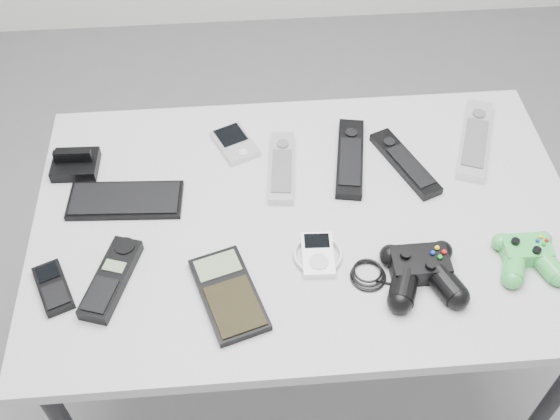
{
  "coord_description": "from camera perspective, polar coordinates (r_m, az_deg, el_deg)",
  "views": [
    {
      "loc": [
        -0.11,
        -0.92,
        1.75
      ],
      "look_at": [
        -0.04,
        -0.07,
        0.76
      ],
      "focal_mm": 42.0,
      "sensor_mm": 36.0,
      "label": 1
    }
  ],
  "objects": [
    {
      "name": "remote_silver_b",
      "position": [
        1.53,
        16.63,
        5.97
      ],
      "size": [
        0.14,
        0.25,
        0.03
      ],
      "primitive_type": "cube",
      "rotation": [
        0.0,
        0.0,
        -0.36
      ],
      "color": "silver",
      "rests_on": "desk"
    },
    {
      "name": "cordless_handset",
      "position": [
        1.25,
        -14.49,
        -5.79
      ],
      "size": [
        0.11,
        0.19,
        0.03
      ],
      "primitive_type": "cube",
      "rotation": [
        0.0,
        0.0,
        -0.32
      ],
      "color": "black",
      "rests_on": "desk"
    },
    {
      "name": "pda_keyboard",
      "position": [
        1.38,
        -13.31,
        0.87
      ],
      "size": [
        0.24,
        0.11,
        0.01
      ],
      "primitive_type": "cube",
      "rotation": [
        0.0,
        0.0,
        -0.06
      ],
      "color": "black",
      "rests_on": "desk"
    },
    {
      "name": "mp3_player",
      "position": [
        1.26,
        3.31,
        -3.87
      ],
      "size": [
        0.1,
        0.1,
        0.02
      ],
      "primitive_type": "cube",
      "rotation": [
        0.0,
        0.0,
        -0.04
      ],
      "color": "white",
      "rests_on": "desk"
    },
    {
      "name": "remote_black_b",
      "position": [
        1.43,
        6.12,
        4.57
      ],
      "size": [
        0.09,
        0.24,
        0.02
      ],
      "primitive_type": "cube",
      "rotation": [
        0.0,
        0.0,
        -0.18
      ],
      "color": "black",
      "rests_on": "desk"
    },
    {
      "name": "remote_black_a",
      "position": [
        1.44,
        10.83,
        4.07
      ],
      "size": [
        0.12,
        0.21,
        0.02
      ],
      "primitive_type": "cube",
      "rotation": [
        0.0,
        0.0,
        0.4
      ],
      "color": "black",
      "rests_on": "desk"
    },
    {
      "name": "desk",
      "position": [
        1.38,
        2.2,
        -2.15
      ],
      "size": [
        1.1,
        0.71,
        0.74
      ],
      "color": "gray",
      "rests_on": "floor"
    },
    {
      "name": "pda",
      "position": [
        1.46,
        -3.93,
        5.84
      ],
      "size": [
        0.11,
        0.13,
        0.02
      ],
      "primitive_type": "cube",
      "rotation": [
        0.0,
        0.0,
        0.42
      ],
      "color": "#B1B1B8",
      "rests_on": "desk"
    },
    {
      "name": "controller_green",
      "position": [
        1.32,
        20.78,
        -3.66
      ],
      "size": [
        0.13,
        0.14,
        0.04
      ],
      "primitive_type": null,
      "rotation": [
        0.0,
        0.0,
        -0.02
      ],
      "color": "#227F37",
      "rests_on": "desk"
    },
    {
      "name": "floor",
      "position": [
        1.98,
        1.11,
        -12.72
      ],
      "size": [
        3.5,
        3.5,
        0.0
      ],
      "primitive_type": "plane",
      "color": "slate",
      "rests_on": "ground"
    },
    {
      "name": "remote_silver_a",
      "position": [
        1.4,
        0.17,
        3.81
      ],
      "size": [
        0.07,
        0.21,
        0.02
      ],
      "primitive_type": "cube",
      "rotation": [
        0.0,
        0.0,
        -0.11
      ],
      "color": "#B1B1B8",
      "rests_on": "desk"
    },
    {
      "name": "mobile_phone",
      "position": [
        1.28,
        -19.16,
        -6.38
      ],
      "size": [
        0.09,
        0.12,
        0.02
      ],
      "primitive_type": "cube",
      "rotation": [
        0.0,
        0.0,
        0.4
      ],
      "color": "black",
      "rests_on": "desk"
    },
    {
      "name": "controller_black",
      "position": [
        1.24,
        12.22,
        -5.17
      ],
      "size": [
        0.26,
        0.16,
        0.05
      ],
      "primitive_type": null,
      "rotation": [
        0.0,
        0.0,
        0.01
      ],
      "color": "black",
      "rests_on": "desk"
    },
    {
      "name": "dock_bracket",
      "position": [
        1.46,
        -17.49,
        4.16
      ],
      "size": [
        0.1,
        0.09,
        0.05
      ],
      "primitive_type": "cube",
      "rotation": [
        0.0,
        0.0,
        -0.04
      ],
      "color": "black",
      "rests_on": "desk"
    },
    {
      "name": "calculator",
      "position": [
        1.21,
        -4.49,
        -7.28
      ],
      "size": [
        0.15,
        0.21,
        0.02
      ],
      "primitive_type": "cube",
      "rotation": [
        0.0,
        0.0,
        0.3
      ],
      "color": "black",
      "rests_on": "desk"
    }
  ]
}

